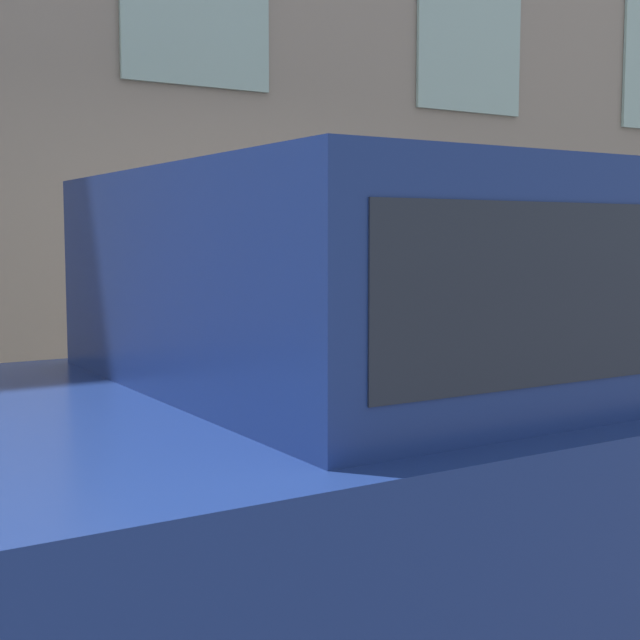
{
  "coord_description": "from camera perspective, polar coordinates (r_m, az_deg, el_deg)",
  "views": [
    {
      "loc": [
        -3.26,
        2.64,
        1.41
      ],
      "look_at": [
        0.66,
        0.2,
        0.97
      ],
      "focal_mm": 50.0,
      "sensor_mm": 36.0,
      "label": 1
    }
  ],
  "objects": [
    {
      "name": "person",
      "position": [
        4.9,
        2.6,
        -0.41
      ],
      "size": [
        0.3,
        0.2,
        1.22
      ],
      "rotation": [
        0.0,
        0.0,
        -2.37
      ],
      "color": "#726651",
      "rests_on": "sidewalk"
    },
    {
      "name": "sidewalk",
      "position": [
        5.44,
        -1.85,
        -8.61
      ],
      "size": [
        2.63,
        60.0,
        0.18
      ],
      "color": "#A8A093",
      "rests_on": "ground_plane"
    },
    {
      "name": "ground_plane",
      "position": [
        4.43,
        6.93,
        -13.16
      ],
      "size": [
        80.0,
        80.0,
        0.0
      ],
      "primitive_type": "plane",
      "color": "#47474C"
    },
    {
      "name": "parked_car_navy_near",
      "position": [
        2.95,
        10.01,
        -4.75
      ],
      "size": [
        1.86,
        4.57,
        1.59
      ],
      "color": "black",
      "rests_on": "ground_plane"
    },
    {
      "name": "fire_hydrant",
      "position": [
        4.45,
        -2.87,
        -5.31
      ],
      "size": [
        0.35,
        0.46,
        0.79
      ],
      "color": "red",
      "rests_on": "sidewalk"
    }
  ]
}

